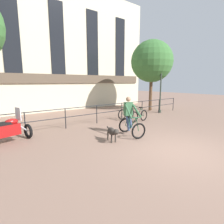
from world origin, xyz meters
The scene contains 10 objects.
ground_plane centered at (0.00, 0.00, 0.00)m, with size 60.00×60.00×0.00m, color #846656.
canal_railing centered at (0.00, 5.20, 0.71)m, with size 15.05×0.05×1.05m.
building_facade centered at (0.00, 10.99, 5.01)m, with size 18.00×0.72×10.07m.
cyclist_with_bike centered at (0.00, 2.45, 0.76)m, with size 0.91×1.28×1.70m.
dog centered at (-1.22, 2.16, 0.41)m, with size 0.40×1.01×0.60m.
parked_motorcycle centered at (-4.55, 4.45, 0.56)m, with size 1.83×1.03×1.35m.
parked_bicycle_near_lamp centered at (1.81, 4.54, 0.36)m, with size 0.67×1.11×0.86m.
parked_bicycle_mid_left centered at (2.59, 4.54, 0.36)m, with size 0.78×1.18×0.86m.
street_lamp centered at (5.74, 5.21, 2.08)m, with size 0.28×0.28×3.68m.
tree_canalside_right centered at (6.08, 6.44, 3.96)m, with size 3.33×3.33×5.64m.
Camera 1 is at (-5.27, -3.10, 2.34)m, focal length 28.00 mm.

